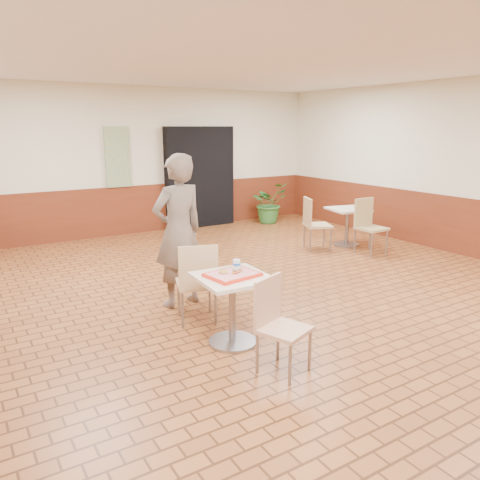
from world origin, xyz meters
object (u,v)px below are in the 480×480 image
chair_main_back (197,279)px  paper_cup (237,264)px  customer (178,231)px  chair_second_left (313,221)px  main_table (233,298)px  ring_donut (223,272)px  potted_plant (269,203)px  serving_tray (232,275)px  long_john_donut (237,271)px  second_table (347,220)px  chair_second_front (368,223)px  chair_main_front (277,320)px

chair_main_back → paper_cup: 0.65m
customer → chair_second_left: (3.19, 1.19, -0.41)m
main_table → ring_donut: size_ratio=7.91×
main_table → potted_plant: (3.96, 4.95, -0.02)m
customer → serving_tray: size_ratio=3.81×
customer → ring_donut: customer is taller
ring_donut → paper_cup: 0.20m
main_table → ring_donut: bearing=146.5°
long_john_donut → second_table: bearing=31.7°
serving_tray → chair_second_front: bearing=25.1°
main_table → ring_donut: (-0.08, 0.05, 0.28)m
ring_donut → chair_main_front: bearing=-78.7°
chair_second_left → potted_plant: chair_second_left is taller
second_table → customer: bearing=-164.1°
chair_second_front → main_table: bearing=-156.2°
chair_main_back → ring_donut: bearing=107.4°
serving_tray → customer: bearing=89.8°
paper_cup → chair_second_left: (3.08, 2.38, -0.28)m
potted_plant → long_john_donut: bearing=-128.3°
main_table → chair_second_front: (3.88, 1.82, 0.05)m
paper_cup → chair_second_left: bearing=37.7°
chair_main_back → potted_plant: bearing=-115.1°
paper_cup → serving_tray: bearing=-138.2°
serving_tray → paper_cup: (0.11, 0.10, 0.07)m
long_john_donut → second_table: long_john_donut is taller
main_table → ring_donut: ring_donut is taller
main_table → chair_second_left: (3.19, 2.48, 0.04)m
serving_tray → chair_second_front: 4.29m
chair_main_front → main_table: bearing=74.9°
main_table → serving_tray: size_ratio=1.47×
chair_second_front → paper_cup: bearing=-156.7°
chair_second_left → chair_second_front: (0.69, -0.66, 0.01)m
long_john_donut → potted_plant: 6.32m
ring_donut → long_john_donut: 0.14m
paper_cup → second_table: size_ratio=0.14×
serving_tray → ring_donut: (-0.08, 0.05, 0.03)m
chair_main_front → paper_cup: (0.04, 0.78, 0.32)m
serving_tray → long_john_donut: (0.05, -0.01, 0.04)m
chair_second_left → customer: bearing=133.6°
chair_main_front → customer: 2.02m
customer → long_john_donut: (0.04, -1.30, -0.16)m
long_john_donut → customer: bearing=91.9°
chair_second_left → potted_plant: (0.76, 2.47, -0.07)m
chair_main_front → chair_second_front: chair_second_front is taller
long_john_donut → second_table: (3.93, 2.43, -0.31)m
serving_tray → long_john_donut: bearing=-12.4°
chair_main_front → second_table: size_ratio=1.24×
chair_second_front → second_table: bearing=80.3°
ring_donut → second_table: 4.70m
main_table → chair_second_front: chair_second_front is taller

